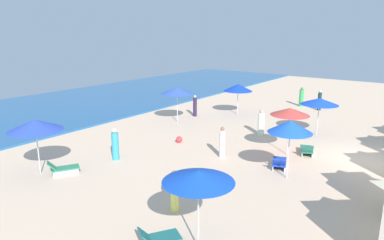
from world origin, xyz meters
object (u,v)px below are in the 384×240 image
object	(u,v)px
umbrella_1	(35,125)
umbrella_4	(238,88)
beachgoer_5	(195,106)
umbrella_3	(290,127)
beachgoer_6	(320,100)
beachgoer_2	(115,145)
umbrella_0	(290,112)
lounge_chair_6_0	(159,238)
beachgoer_3	(301,97)
beachgoer_0	(261,123)
umbrella_2	(177,91)
lounge_chair_1_0	(63,168)
lounge_chair_0_0	(307,150)
lounge_chair_3_0	(279,163)
beach_ball_0	(179,139)
beachgoer_4	(175,192)
umbrella_6	(198,176)
beachgoer_1	(222,143)
umbrella_5	(319,101)

from	to	relation	value
umbrella_1	umbrella_4	world-z (taller)	umbrella_1
beachgoer_5	umbrella_3	bearing A→B (deg)	34.97
umbrella_3	beachgoer_6	distance (m)	14.96
umbrella_4	beachgoer_2	xyz separation A→B (m)	(-12.22, -0.02, -1.31)
umbrella_0	lounge_chair_6_0	world-z (taller)	umbrella_0
umbrella_4	beachgoer_3	distance (m)	6.67
umbrella_0	beachgoer_0	xyz separation A→B (m)	(2.36, 2.68, -1.54)
umbrella_2	lounge_chair_6_0	size ratio (longest dim) A/B	1.77
lounge_chair_1_0	beachgoer_5	distance (m)	12.55
lounge_chair_0_0	lounge_chair_1_0	distance (m)	12.08
lounge_chair_1_0	lounge_chair_3_0	distance (m)	9.96
umbrella_3	beachgoer_6	world-z (taller)	umbrella_3
umbrella_3	beach_ball_0	size ratio (longest dim) A/B	7.04
lounge_chair_0_0	umbrella_3	distance (m)	4.10
umbrella_4	beachgoer_6	xyz separation A→B (m)	(5.27, -4.57, -1.26)
lounge_chair_6_0	umbrella_1	bearing A→B (deg)	25.36
beach_ball_0	beachgoer_0	bearing A→B (deg)	-36.39
beachgoer_2	beachgoer_4	world-z (taller)	beachgoer_2
umbrella_4	beachgoer_0	world-z (taller)	umbrella_4
umbrella_3	umbrella_6	size ratio (longest dim) A/B	1.06
lounge_chair_1_0	umbrella_4	size ratio (longest dim) A/B	0.62
beachgoer_1	beachgoer_3	bearing A→B (deg)	63.24
umbrella_1	umbrella_4	bearing A→B (deg)	-4.99
lounge_chair_1_0	lounge_chair_3_0	size ratio (longest dim) A/B	0.96
beachgoer_6	beachgoer_0	bearing A→B (deg)	-28.41
lounge_chair_1_0	beachgoer_4	world-z (taller)	beachgoer_4
lounge_chair_0_0	beachgoer_3	world-z (taller)	beachgoer_3
lounge_chair_1_0	beachgoer_6	xyz separation A→B (m)	(20.14, -5.06, 0.57)
lounge_chair_0_0	beachgoer_0	size ratio (longest dim) A/B	0.90
umbrella_1	umbrella_5	size ratio (longest dim) A/B	1.08
umbrella_6	beachgoer_3	bearing A→B (deg)	12.55
beachgoer_3	beach_ball_0	xyz separation A→B (m)	(-14.07, 2.00, -0.57)
umbrella_1	lounge_chair_3_0	xyz separation A→B (m)	(7.10, -8.40, -2.00)
umbrella_1	beachgoer_2	world-z (taller)	umbrella_1
lounge_chair_1_0	beachgoer_4	distance (m)	6.22
umbrella_5	beachgoer_3	size ratio (longest dim) A/B	1.42
lounge_chair_0_0	umbrella_2	world-z (taller)	umbrella_2
beachgoer_0	umbrella_3	bearing A→B (deg)	165.17
beachgoer_1	beachgoer_4	xyz separation A→B (m)	(-5.66, -1.57, -0.03)
beachgoer_3	beachgoer_6	xyz separation A→B (m)	(-0.61, -1.72, 0.06)
umbrella_3	beachgoer_6	size ratio (longest dim) A/B	1.56
beachgoer_1	beachgoer_5	xyz separation A→B (m)	(6.30, 6.37, -0.00)
lounge_chair_3_0	beach_ball_0	bearing A→B (deg)	-22.62
umbrella_1	umbrella_3	distance (m)	11.05
beachgoer_4	lounge_chair_1_0	bearing A→B (deg)	-13.28
lounge_chair_0_0	umbrella_1	bearing A→B (deg)	24.79
umbrella_0	umbrella_3	distance (m)	3.14
umbrella_1	lounge_chair_1_0	world-z (taller)	umbrella_1
beachgoer_2	beach_ball_0	world-z (taller)	beachgoer_2
beachgoer_1	beachgoer_4	size ratio (longest dim) A/B	1.05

